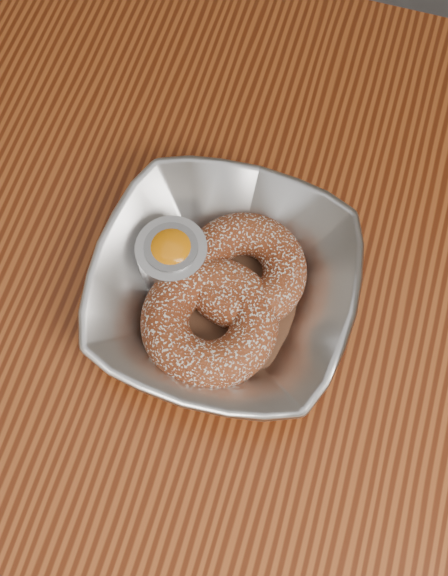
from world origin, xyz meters
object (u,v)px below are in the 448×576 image
(ramekin, at_px, (173,257))
(table, at_px, (225,353))
(donut_front, at_px, (210,322))
(serving_bowl, at_px, (224,289))
(donut_back, at_px, (244,270))

(ramekin, bearing_deg, table, -29.69)
(donut_front, bearing_deg, table, 57.42)
(serving_bowl, bearing_deg, donut_front, -94.59)
(donut_back, distance_m, donut_front, 0.06)
(serving_bowl, relative_size, ramekin, 3.65)
(serving_bowl, bearing_deg, ramekin, 164.61)
(table, bearing_deg, donut_front, -122.58)
(table, xyz_separation_m, donut_back, (0.01, 0.04, 0.13))
(donut_front, bearing_deg, donut_back, 74.79)
(table, bearing_deg, serving_bowl, 109.04)
(serving_bowl, distance_m, ramekin, 0.05)
(ramekin, bearing_deg, serving_bowl, -15.39)
(donut_front, bearing_deg, serving_bowl, 85.41)
(donut_front, height_order, ramekin, ramekin)
(donut_front, bearing_deg, ramekin, 135.80)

